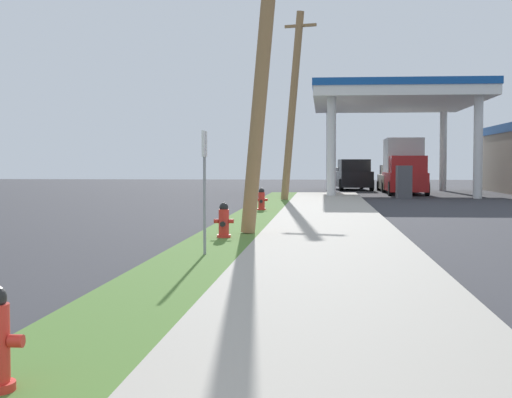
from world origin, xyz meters
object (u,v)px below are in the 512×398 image
Objects in this scene: street_sign_post at (204,166)px; fire_hydrant_third at (262,200)px; utility_pole_midground at (266,31)px; utility_pole_background at (293,104)px; fire_hydrant_second at (224,222)px; truck_black_at_forecourt at (352,176)px; car_tan_by_near_pump at (396,180)px; truck_red_on_apron at (404,167)px.

fire_hydrant_third is at bearing 90.23° from street_sign_post.
utility_pole_midground reaches higher than utility_pole_background.
truck_black_at_forecourt is (3.95, 33.85, 0.47)m from fire_hydrant_second.
fire_hydrant_third is 0.35× the size of street_sign_post.
fire_hydrant_second is 0.16× the size of car_tan_by_near_pump.
utility_pole_background is 15.13m from car_tan_by_near_pump.
fire_hydrant_third is at bearing -99.26° from truck_black_at_forecourt.
utility_pole_background is 20.25m from street_sign_post.
utility_pole_midground is at bearing -89.83° from utility_pole_background.
car_tan_by_near_pump is at bearing 79.21° from utility_pole_midground.
utility_pole_midground is 1.09× the size of utility_pole_background.
car_tan_by_near_pump is (5.65, 29.61, -3.89)m from utility_pole_midground.
fire_hydrant_second is at bearing -96.66° from truck_black_at_forecourt.
fire_hydrant_third is 18.71m from truck_red_on_apron.
utility_pole_background is at bearing 90.17° from utility_pole_midground.
truck_red_on_apron is (6.58, 27.18, 1.04)m from fire_hydrant_second.
street_sign_post is (0.05, -12.69, 1.19)m from fire_hydrant_third.
truck_black_at_forecourt is (3.15, 32.81, -3.70)m from utility_pole_midground.
street_sign_post is (-0.69, -20.07, -2.62)m from utility_pole_background.
car_tan_by_near_pump reaches higher than fire_hydrant_third.
truck_black_at_forecourt is 0.87× the size of truck_red_on_apron.
utility_pole_background is at bearing -112.76° from car_tan_by_near_pump.
truck_black_at_forecourt is at bearing 111.50° from truck_red_on_apron.
fire_hydrant_third is at bearing -107.08° from car_tan_by_near_pump.
car_tan_by_near_pump is at bearing 72.92° from fire_hydrant_third.
street_sign_post is 0.38× the size of truck_black_at_forecourt.
fire_hydrant_second is at bearing -103.60° from truck_red_on_apron.
truck_black_at_forecourt is at bearing 84.52° from utility_pole_midground.
fire_hydrant_second is 3.23m from street_sign_post.
utility_pole_midground is 16.04m from utility_pole_background.
utility_pole_background reaches higher than car_tan_by_near_pump.
fire_hydrant_second is 27.99m from truck_red_on_apron.
truck_red_on_apron reaches higher than truck_black_at_forecourt.
utility_pole_midground is 1.58× the size of truck_black_at_forecourt.
utility_pole_midground is (0.79, -8.66, 4.17)m from fire_hydrant_third.
car_tan_by_near_pump is 3.55m from truck_red_on_apron.
truck_black_at_forecourt is 7.19m from truck_red_on_apron.
car_tan_by_near_pump is 0.70× the size of truck_red_on_apron.
car_tan_by_near_pump is (6.45, 30.65, 0.28)m from fire_hydrant_second.
truck_black_at_forecourt reaches higher than fire_hydrant_second.
fire_hydrant_third is 24.48m from truck_black_at_forecourt.
fire_hydrant_third is 9.64m from utility_pole_midground.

